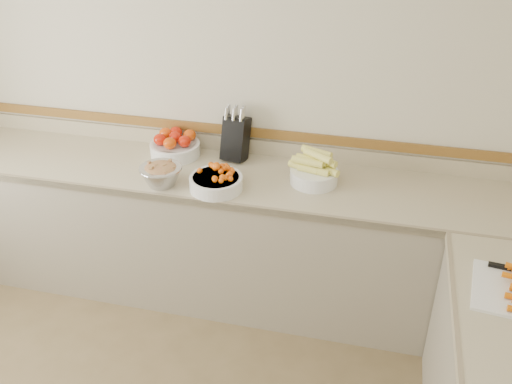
% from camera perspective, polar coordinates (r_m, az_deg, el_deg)
% --- Properties ---
extents(back_wall, '(4.00, 0.00, 4.00)m').
position_cam_1_polar(back_wall, '(3.58, -3.06, 9.98)').
color(back_wall, beige).
rests_on(back_wall, ground_plane).
extents(counter_back, '(4.00, 0.65, 1.08)m').
position_cam_1_polar(counter_back, '(3.70, -4.10, -4.15)').
color(counter_back, tan).
rests_on(counter_back, ground_plane).
extents(knife_block, '(0.18, 0.20, 0.36)m').
position_cam_1_polar(knife_block, '(3.57, -2.05, 5.49)').
color(knife_block, black).
rests_on(knife_block, counter_back).
extents(tomato_bowl, '(0.32, 0.32, 0.16)m').
position_cam_1_polar(tomato_bowl, '(3.68, -8.11, 4.63)').
color(tomato_bowl, white).
rests_on(tomato_bowl, counter_back).
extents(cherry_tomato_bowl, '(0.31, 0.31, 0.16)m').
position_cam_1_polar(cherry_tomato_bowl, '(3.27, -4.00, 1.16)').
color(cherry_tomato_bowl, white).
rests_on(cherry_tomato_bowl, counter_back).
extents(corn_bowl, '(0.31, 0.28, 0.21)m').
position_cam_1_polar(corn_bowl, '(3.34, 5.83, 2.08)').
color(corn_bowl, white).
rests_on(corn_bowl, counter_back).
extents(rhubarb_bowl, '(0.25, 0.25, 0.14)m').
position_cam_1_polar(rhubarb_bowl, '(3.34, -9.48, 1.82)').
color(rhubarb_bowl, '#B2B2BA').
rests_on(rhubarb_bowl, counter_back).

